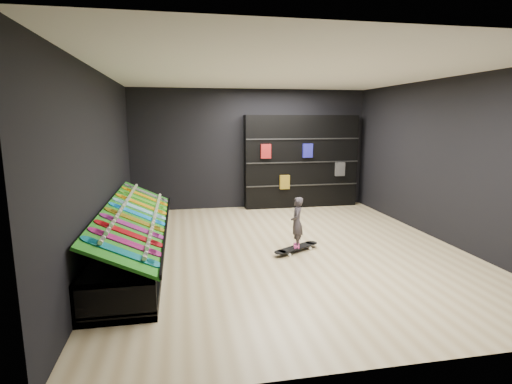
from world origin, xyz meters
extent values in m
cube|color=tan|center=(0.00, 0.00, 0.00)|extent=(6.00, 7.00, 0.01)
cube|color=white|center=(0.00, 0.00, 3.00)|extent=(6.00, 7.00, 0.01)
cube|color=black|center=(0.00, 3.50, 1.50)|extent=(6.00, 0.02, 3.00)
cube|color=black|center=(0.00, -3.50, 1.50)|extent=(6.00, 0.02, 3.00)
cube|color=black|center=(-3.00, 0.00, 1.50)|extent=(0.02, 7.00, 3.00)
cube|color=black|center=(3.00, 0.00, 1.50)|extent=(0.02, 7.00, 3.00)
cube|color=#145B0E|center=(-2.50, 0.00, 0.71)|extent=(0.92, 4.50, 0.46)
cube|color=black|center=(1.28, 3.32, 1.18)|extent=(2.94, 0.34, 2.36)
imported|color=black|center=(0.13, -0.20, 0.35)|extent=(0.19, 0.23, 0.52)
camera|label=1|loc=(-1.79, -6.54, 2.26)|focal=28.00mm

